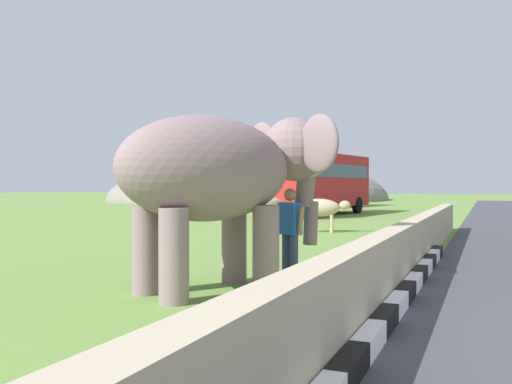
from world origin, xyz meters
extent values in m
cube|color=black|center=(-1.70, 3.97, 0.12)|extent=(0.90, 0.20, 0.24)
cube|color=white|center=(-0.80, 3.97, 0.12)|extent=(0.90, 0.20, 0.24)
cube|color=black|center=(0.10, 3.97, 0.12)|extent=(0.90, 0.20, 0.24)
cube|color=white|center=(1.00, 3.97, 0.12)|extent=(0.90, 0.20, 0.24)
cube|color=black|center=(1.90, 3.97, 0.12)|extent=(0.90, 0.20, 0.24)
cube|color=white|center=(2.80, 3.97, 0.12)|extent=(0.90, 0.20, 0.24)
cube|color=black|center=(3.70, 3.97, 0.12)|extent=(0.90, 0.20, 0.24)
cube|color=white|center=(4.60, 3.97, 0.12)|extent=(0.90, 0.20, 0.24)
cube|color=black|center=(5.50, 3.97, 0.12)|extent=(0.90, 0.20, 0.24)
cube|color=white|center=(6.40, 3.97, 0.12)|extent=(0.90, 0.20, 0.24)
cube|color=black|center=(7.30, 3.97, 0.12)|extent=(0.90, 0.20, 0.24)
cube|color=tan|center=(2.00, 4.27, 0.50)|extent=(28.00, 0.36, 1.00)
cylinder|color=slate|center=(2.35, 6.98, 0.69)|extent=(0.44, 0.44, 1.39)
cylinder|color=slate|center=(1.91, 6.20, 0.69)|extent=(0.44, 0.44, 1.39)
cylinder|color=slate|center=(0.87, 7.82, 0.69)|extent=(0.44, 0.44, 1.39)
cylinder|color=slate|center=(0.43, 7.04, 0.69)|extent=(0.44, 0.44, 1.39)
ellipsoid|color=slate|center=(1.39, 7.01, 1.98)|extent=(3.49, 2.92, 1.70)
sphere|color=slate|center=(3.02, 6.09, 2.36)|extent=(1.16, 1.16, 1.16)
ellipsoid|color=#D84C8C|center=(3.27, 5.95, 2.51)|extent=(0.63, 0.73, 0.44)
ellipsoid|color=slate|center=(3.28, 6.84, 2.41)|extent=(0.65, 0.90, 1.00)
ellipsoid|color=slate|center=(2.51, 5.48, 2.41)|extent=(0.65, 0.90, 1.00)
cylinder|color=slate|center=(3.27, 5.95, 1.81)|extent=(0.54, 0.59, 0.99)
cylinder|color=slate|center=(3.37, 5.89, 1.01)|extent=(0.37, 0.39, 0.81)
cone|color=beige|center=(3.36, 6.22, 1.91)|extent=(0.40, 0.56, 0.22)
cone|color=beige|center=(3.08, 5.73, 1.91)|extent=(0.40, 0.56, 0.22)
cylinder|color=navy|center=(3.06, 6.26, 0.41)|extent=(0.15, 0.15, 0.82)
cylinder|color=navy|center=(2.97, 6.08, 0.41)|extent=(0.15, 0.15, 0.82)
cube|color=#1E59B2|center=(3.01, 6.17, 1.11)|extent=(0.38, 0.46, 0.58)
cylinder|color=#9E7251|center=(3.12, 6.41, 1.08)|extent=(0.13, 0.15, 0.52)
cylinder|color=#9E7251|center=(2.91, 5.93, 1.08)|extent=(0.15, 0.18, 0.53)
sphere|color=#9E7251|center=(3.01, 6.17, 1.54)|extent=(0.23, 0.23, 0.23)
cube|color=#B21E1E|center=(24.07, 11.84, 2.00)|extent=(9.74, 3.98, 3.00)
cube|color=#3F5160|center=(24.07, 11.84, 2.54)|extent=(9.00, 3.90, 0.76)
cylinder|color=black|center=(27.24, 12.49, 0.50)|extent=(1.04, 0.46, 1.00)
cylinder|color=black|center=(26.87, 10.22, 0.50)|extent=(1.04, 0.46, 1.00)
cylinder|color=black|center=(21.26, 13.45, 0.50)|extent=(1.04, 0.46, 1.00)
cylinder|color=black|center=(20.89, 11.18, 0.50)|extent=(1.04, 0.46, 1.00)
cube|color=orange|center=(35.57, 14.68, 2.00)|extent=(8.48, 4.50, 3.00)
cube|color=#3F5160|center=(35.57, 14.68, 2.54)|extent=(7.87, 4.37, 0.76)
cylinder|color=black|center=(38.38, 15.13, 0.50)|extent=(1.04, 0.55, 1.00)
cylinder|color=black|center=(37.78, 12.90, 0.50)|extent=(1.04, 0.55, 1.00)
cylinder|color=black|center=(33.36, 16.46, 0.50)|extent=(1.04, 0.55, 1.00)
cylinder|color=black|center=(32.77, 14.24, 0.50)|extent=(1.04, 0.55, 1.00)
cylinder|color=tan|center=(13.18, 8.15, 0.33)|extent=(0.12, 0.12, 0.65)
cylinder|color=tan|center=(12.84, 8.04, 0.33)|extent=(0.12, 0.12, 0.65)
cylinder|color=tan|center=(12.91, 9.01, 0.33)|extent=(0.12, 0.12, 0.65)
cylinder|color=tan|center=(12.57, 8.90, 0.33)|extent=(0.12, 0.12, 0.65)
ellipsoid|color=tan|center=(12.88, 8.52, 0.90)|extent=(1.02, 1.61, 0.66)
ellipsoid|color=tan|center=(13.15, 7.64, 1.00)|extent=(0.37, 0.46, 0.32)
cylinder|color=tan|center=(14.36, 11.30, 0.33)|extent=(0.12, 0.12, 0.65)
cylinder|color=tan|center=(14.53, 11.62, 0.33)|extent=(0.12, 0.12, 0.65)
cylinder|color=tan|center=(15.16, 10.88, 0.33)|extent=(0.12, 0.12, 0.65)
cylinder|color=tan|center=(15.33, 11.20, 0.33)|extent=(0.12, 0.12, 0.65)
ellipsoid|color=tan|center=(14.85, 11.25, 0.90)|extent=(1.61, 1.22, 0.66)
ellipsoid|color=tan|center=(14.02, 11.68, 1.00)|extent=(0.47, 0.41, 0.32)
ellipsoid|color=slate|center=(55.00, 29.12, 0.00)|extent=(39.76, 31.81, 10.07)
camera|label=1|loc=(-6.36, 2.87, 1.71)|focal=38.42mm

